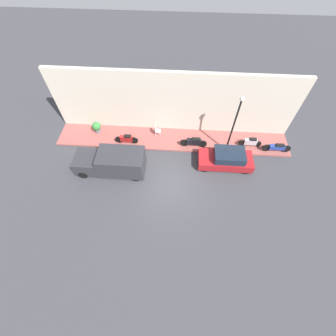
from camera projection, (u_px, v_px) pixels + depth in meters
ground_plane at (169, 186)px, 15.72m from camera, size 60.00×60.00×0.00m
sidewalk at (172, 139)px, 18.20m from camera, size 2.38×18.38×0.14m
building_facade at (174, 103)px, 16.91m from camera, size 0.30×18.38×5.19m
parked_car at (226, 159)px, 16.28m from camera, size 1.66×3.91×1.41m
delivery_van at (111, 162)px, 15.78m from camera, size 1.84×4.89×1.82m
motorcycle_black at (194, 142)px, 17.29m from camera, size 0.30×2.05×0.88m
scooter_silver at (250, 142)px, 17.37m from camera, size 0.30×1.76×0.81m
motorcycle_blue at (277, 148)px, 17.03m from camera, size 0.30×2.13×0.76m
motorcycle_red at (127, 139)px, 17.54m from camera, size 0.30×1.80×0.82m
streetlamp at (235, 120)px, 14.95m from camera, size 0.31×0.31×4.93m
potted_plant at (97, 127)px, 18.23m from camera, size 0.68×0.68×0.92m
cafe_chair at (157, 130)px, 18.00m from camera, size 0.40×0.40×0.93m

